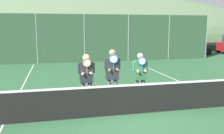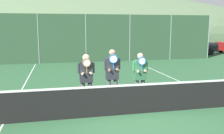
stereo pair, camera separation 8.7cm
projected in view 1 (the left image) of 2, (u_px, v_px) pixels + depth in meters
name	position (u px, v px, depth m)	size (l,w,h in m)	color
ground_plane	(131.00, 114.00, 7.50)	(120.00, 120.00, 0.00)	#2D5B38
hill_distant	(63.00, 37.00, 61.49)	(109.07, 60.60, 21.21)	#5B7551
clubhouse_building	(91.00, 34.00, 26.13)	(16.64, 5.50, 3.60)	#9EA3A8
fence_back	(84.00, 38.00, 18.21)	(20.18, 0.06, 3.49)	gray
tennis_net	(131.00, 99.00, 7.42)	(9.68, 0.09, 1.02)	gray
court_line_left_sideline	(18.00, 95.00, 9.58)	(0.05, 16.00, 0.01)	white
court_line_right_sideline	(188.00, 85.00, 11.19)	(0.05, 16.00, 0.01)	white
player_leftmost	(86.00, 76.00, 7.96)	(0.55, 0.34, 1.74)	#56565B
player_center_left	(112.00, 73.00, 8.12)	(0.54, 0.34, 1.88)	#56565B
player_center_right	(140.00, 74.00, 8.38)	(0.53, 0.34, 1.74)	#56565B
car_far_left	(8.00, 48.00, 20.15)	(4.08, 2.03, 1.77)	#B2B7BC
car_left_of_center	(74.00, 46.00, 21.10)	(4.77, 1.93, 1.90)	#B2B7BC
car_center	(135.00, 46.00, 22.27)	(4.26, 2.08, 1.73)	navy
car_right_of_center	(189.00, 45.00, 23.36)	(4.58, 1.95, 1.76)	black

